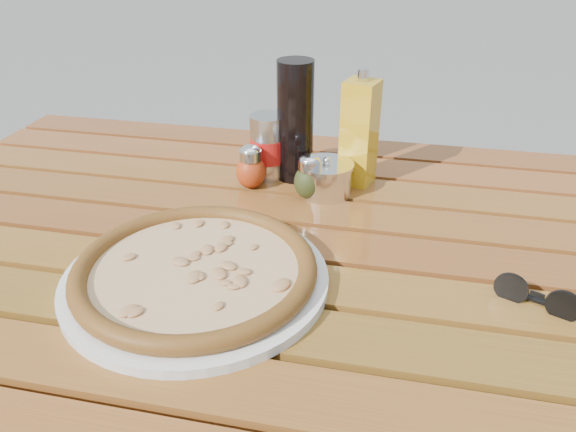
% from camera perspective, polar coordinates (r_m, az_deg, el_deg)
% --- Properties ---
extents(table, '(1.40, 0.90, 0.75)m').
position_cam_1_polar(table, '(0.91, -0.27, -6.45)').
color(table, '#3A210D').
rests_on(table, ground).
extents(plate, '(0.37, 0.37, 0.01)m').
position_cam_1_polar(plate, '(0.78, -9.32, -6.30)').
color(plate, silver).
rests_on(plate, table).
extents(pizza, '(0.38, 0.38, 0.03)m').
position_cam_1_polar(pizza, '(0.77, -9.41, -5.34)').
color(pizza, beige).
rests_on(pizza, plate).
extents(pepper_shaker, '(0.07, 0.07, 0.08)m').
position_cam_1_polar(pepper_shaker, '(1.01, -3.80, 4.93)').
color(pepper_shaker, '#BD3C15').
rests_on(pepper_shaker, table).
extents(oregano_shaker, '(0.06, 0.06, 0.08)m').
position_cam_1_polar(oregano_shaker, '(0.97, 2.20, 3.92)').
color(oregano_shaker, '#373F19').
rests_on(oregano_shaker, table).
extents(dark_bottle, '(0.08, 0.08, 0.22)m').
position_cam_1_polar(dark_bottle, '(1.03, 0.74, 9.58)').
color(dark_bottle, black).
rests_on(dark_bottle, table).
extents(soda_can, '(0.08, 0.08, 0.12)m').
position_cam_1_polar(soda_can, '(1.05, -2.04, 7.00)').
color(soda_can, silver).
rests_on(soda_can, table).
extents(olive_oil_cruet, '(0.07, 0.07, 0.21)m').
position_cam_1_polar(olive_oil_cruet, '(1.02, 7.26, 8.40)').
color(olive_oil_cruet, gold).
rests_on(olive_oil_cruet, table).
extents(parmesan_tin, '(0.11, 0.11, 0.07)m').
position_cam_1_polar(parmesan_tin, '(0.99, 3.91, 3.86)').
color(parmesan_tin, silver).
rests_on(parmesan_tin, table).
extents(sunglasses, '(0.11, 0.06, 0.04)m').
position_cam_1_polar(sunglasses, '(0.79, 23.96, -7.56)').
color(sunglasses, black).
rests_on(sunglasses, table).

